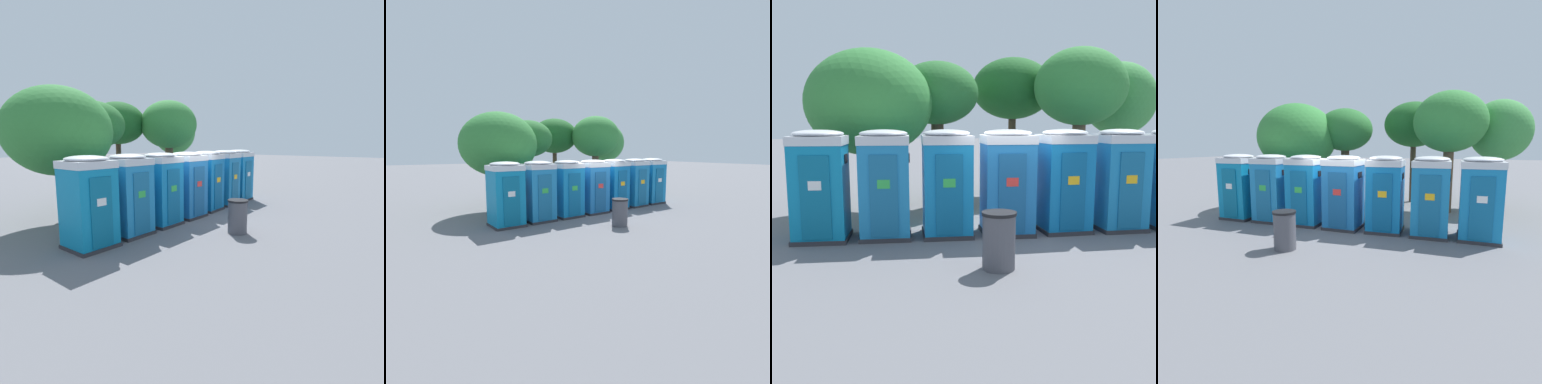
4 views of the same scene
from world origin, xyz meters
The scene contains 14 objects.
ground_plane centered at (0.00, 0.00, 0.00)m, with size 120.00×120.00×0.00m, color slate.
portapotty_0 centered at (-4.37, -0.17, 1.28)m, with size 1.26×1.22×2.54m.
portapotty_1 centered at (-2.92, -0.06, 1.28)m, with size 1.23×1.24×2.54m.
portapotty_2 centered at (-1.46, -0.01, 1.28)m, with size 1.23×1.25×2.54m.
portapotty_3 centered at (0.00, 0.03, 1.28)m, with size 1.25×1.23×2.54m.
portapotty_4 centered at (1.45, 0.18, 1.28)m, with size 1.29×1.31×2.54m.
portapotty_5 centered at (2.91, 0.25, 1.28)m, with size 1.26×1.29×2.54m.
portapotty_6 centered at (4.36, 0.36, 1.28)m, with size 1.28×1.25×2.54m.
street_tree_0 centered at (3.11, 3.96, 3.78)m, with size 3.00×3.00×5.09m.
street_tree_1 centered at (1.26, 5.94, 3.87)m, with size 2.93×2.93×5.00m.
street_tree_2 centered at (-1.56, 3.81, 3.52)m, with size 2.59×2.59×4.57m.
street_tree_3 centered at (-3.55, 2.83, 3.24)m, with size 3.65×3.65×4.77m.
street_tree_4 centered at (5.11, 5.42, 3.49)m, with size 2.60×2.60×4.83m.
trash_can centered at (-0.64, -2.61, 0.55)m, with size 0.65×0.65×1.09m.
Camera 4 is at (4.07, -9.35, 2.86)m, focal length 28.00 mm.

